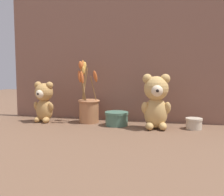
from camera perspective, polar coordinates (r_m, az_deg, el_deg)
name	(u,v)px	position (r m, az deg, el deg)	size (l,w,h in m)	color
ground_plane	(111,126)	(1.37, -0.21, -5.69)	(4.00, 4.00, 0.00)	brown
backdrop_wall	(119,48)	(1.51, 1.44, 10.07)	(1.24, 0.02, 0.77)	#845B4C
teddy_bear_large	(156,100)	(1.30, 8.94, -0.49)	(0.14, 0.13, 0.25)	tan
teddy_bear_medium	(44,101)	(1.50, -13.69, -0.59)	(0.11, 0.11, 0.21)	tan
flower_vase	(88,106)	(1.45, -4.80, -1.64)	(0.12, 0.11, 0.32)	#AD7047
decorative_tin_tall	(117,119)	(1.38, 0.94, -4.19)	(0.12, 0.12, 0.07)	#47705B
decorative_tin_short	(194,124)	(1.35, 16.30, -5.00)	(0.08, 0.08, 0.05)	beige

